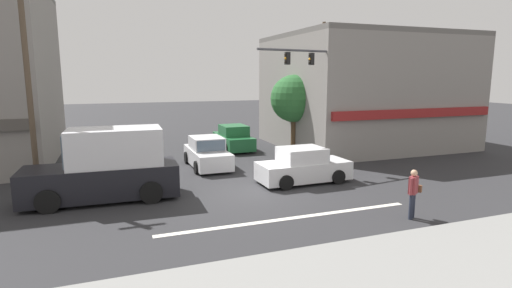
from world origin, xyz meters
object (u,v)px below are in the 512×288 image
(box_truck_parked_curbside, at_px, (107,168))
(pedestrian_foreground_with_bag, at_px, (413,191))
(street_tree, at_px, (294,99))
(sedan_crossing_center, at_px, (207,154))
(traffic_light_mast, at_px, (322,86))
(sedan_approaching_near, at_px, (303,167))
(utility_pole_far_right, at_px, (322,84))
(utility_pole_near_left, at_px, (28,80))
(sedan_crossing_leftbound, at_px, (233,138))

(box_truck_parked_curbside, height_order, pedestrian_foreground_with_bag, box_truck_parked_curbside)
(street_tree, relative_size, sedan_crossing_center, 1.17)
(street_tree, bearing_deg, pedestrian_foreground_with_bag, -96.39)
(traffic_light_mast, height_order, sedan_approaching_near, traffic_light_mast)
(street_tree, distance_m, traffic_light_mast, 3.74)
(utility_pole_far_right, height_order, sedan_crossing_center, utility_pole_far_right)
(box_truck_parked_curbside, xyz_separation_m, sedan_crossing_center, (4.88, 4.18, -0.54))
(utility_pole_near_left, distance_m, sedan_crossing_center, 8.75)
(traffic_light_mast, height_order, sedan_crossing_center, traffic_light_mast)
(box_truck_parked_curbside, bearing_deg, pedestrian_foreground_with_bag, -31.09)
(traffic_light_mast, distance_m, sedan_crossing_leftbound, 7.57)
(sedan_approaching_near, xyz_separation_m, sedan_crossing_center, (-3.29, 4.49, 0.00))
(utility_pole_near_left, relative_size, sedan_crossing_center, 2.14)
(utility_pole_far_right, xyz_separation_m, traffic_light_mast, (-2.76, -4.78, -0.03))
(utility_pole_far_right, relative_size, sedan_crossing_center, 1.97)
(utility_pole_far_right, distance_m, box_truck_parked_curbside, 15.58)
(sedan_crossing_leftbound, relative_size, sedan_crossing_center, 1.00)
(utility_pole_near_left, bearing_deg, sedan_crossing_leftbound, 31.35)
(sedan_crossing_leftbound, relative_size, sedan_approaching_near, 0.99)
(sedan_crossing_leftbound, height_order, box_truck_parked_curbside, box_truck_parked_curbside)
(street_tree, xyz_separation_m, box_truck_parked_curbside, (-10.81, -6.21, -2.08))
(traffic_light_mast, xyz_separation_m, sedan_crossing_center, (-5.77, 1.60, -3.46))
(utility_pole_near_left, bearing_deg, traffic_light_mast, 1.30)
(sedan_crossing_center, bearing_deg, pedestrian_foreground_with_bag, -65.10)
(box_truck_parked_curbside, xyz_separation_m, sedan_approaching_near, (8.17, -0.31, -0.54))
(sedan_approaching_near, distance_m, pedestrian_foreground_with_bag, 5.56)
(pedestrian_foreground_with_bag, bearing_deg, street_tree, 83.61)
(pedestrian_foreground_with_bag, bearing_deg, sedan_crossing_leftbound, 97.16)
(utility_pole_near_left, height_order, pedestrian_foreground_with_bag, utility_pole_near_left)
(sedan_approaching_near, bearing_deg, street_tree, 67.98)
(sedan_crossing_leftbound, bearing_deg, pedestrian_foreground_with_bag, -82.84)
(utility_pole_far_right, xyz_separation_m, pedestrian_foreground_with_bag, (-3.93, -13.07, -3.25))
(utility_pole_near_left, distance_m, traffic_light_mast, 13.40)
(sedan_approaching_near, distance_m, sedan_crossing_center, 5.57)
(sedan_crossing_leftbound, bearing_deg, utility_pole_far_right, -12.45)
(utility_pole_near_left, distance_m, utility_pole_far_right, 16.93)
(street_tree, xyz_separation_m, utility_pole_near_left, (-13.55, -3.94, 1.22))
(utility_pole_near_left, bearing_deg, pedestrian_foreground_with_bag, -33.19)
(street_tree, height_order, utility_pole_near_left, utility_pole_near_left)
(sedan_crossing_center, bearing_deg, box_truck_parked_curbside, -139.42)
(sedan_approaching_near, bearing_deg, sedan_crossing_leftbound, 93.18)
(utility_pole_far_right, bearing_deg, sedan_approaching_near, -124.33)
(street_tree, height_order, traffic_light_mast, traffic_light_mast)
(street_tree, relative_size, utility_pole_far_right, 0.59)
(street_tree, bearing_deg, utility_pole_far_right, 23.71)
(pedestrian_foreground_with_bag, bearing_deg, sedan_approaching_near, 103.57)
(utility_pole_far_right, bearing_deg, box_truck_parked_curbside, -151.26)
(utility_pole_near_left, distance_m, pedestrian_foreground_with_bag, 15.03)
(box_truck_parked_curbside, bearing_deg, sedan_crossing_center, 40.58)
(sedan_crossing_center, relative_size, pedestrian_foreground_with_bag, 2.46)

